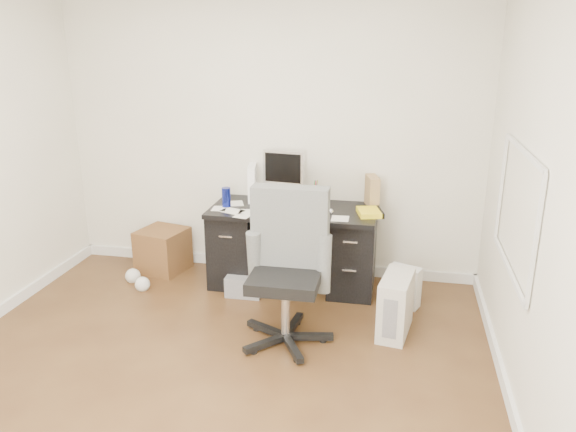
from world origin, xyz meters
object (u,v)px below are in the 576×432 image
at_px(office_chair, 285,271).
at_px(wicker_basket, 163,250).
at_px(pc_tower, 396,305).
at_px(desk, 293,245).
at_px(keyboard, 304,210).
at_px(lcd_monitor, 284,176).

bearing_deg(office_chair, wicker_basket, 142.29).
relative_size(pc_tower, wicker_basket, 1.14).
bearing_deg(office_chair, pc_tower, 20.40).
distance_m(desk, keyboard, 0.38).
relative_size(keyboard, office_chair, 0.35).
xyz_separation_m(desk, keyboard, (0.11, -0.05, 0.36)).
distance_m(desk, office_chair, 1.06).
bearing_deg(lcd_monitor, office_chair, -70.53).
bearing_deg(pc_tower, lcd_monitor, 148.71).
xyz_separation_m(keyboard, pc_tower, (0.85, -0.68, -0.52)).
bearing_deg(keyboard, lcd_monitor, 125.35).
xyz_separation_m(lcd_monitor, office_chair, (0.27, -1.24, -0.41)).
bearing_deg(wicker_basket, keyboard, -5.49).
bearing_deg(pc_tower, keyboard, 150.68).
bearing_deg(keyboard, office_chair, -96.33).
bearing_deg(lcd_monitor, desk, -50.10).
bearing_deg(keyboard, desk, 147.06).
height_order(desk, pc_tower, desk).
distance_m(lcd_monitor, pc_tower, 1.62).
xyz_separation_m(lcd_monitor, pc_tower, (1.09, -0.93, -0.76)).
bearing_deg(wicker_basket, pc_tower, -19.56).
height_order(desk, keyboard, keyboard).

